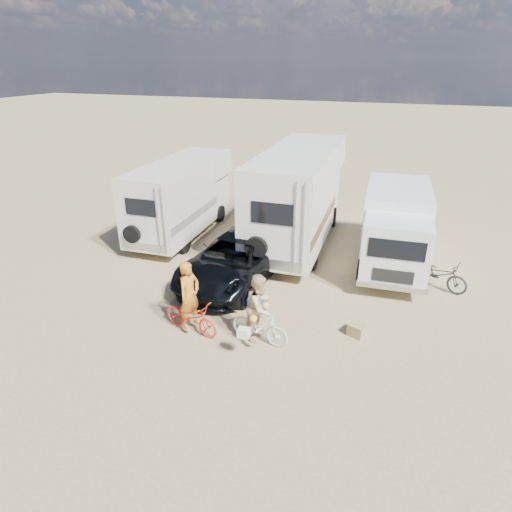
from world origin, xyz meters
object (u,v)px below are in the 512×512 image
(bike_woman, at_px, (260,326))
(bike_parked, at_px, (438,274))
(bike_man, at_px, (191,317))
(crate, at_px, (357,329))
(rider_man, at_px, (190,301))
(rv_left, at_px, (181,199))
(dark_suv, at_px, (237,258))
(cooler, at_px, (257,304))
(box_truck, at_px, (395,230))
(rider_woman, at_px, (260,313))
(rv_main, at_px, (298,198))

(bike_woman, distance_m, bike_parked, 6.52)
(bike_man, height_order, crate, bike_man)
(bike_woman, height_order, rider_man, rider_man)
(rv_left, height_order, crate, rv_left)
(dark_suv, distance_m, rider_man, 3.31)
(bike_man, distance_m, cooler, 2.12)
(rv_left, distance_m, bike_parked, 10.26)
(bike_man, distance_m, rider_man, 0.49)
(box_truck, bearing_deg, rider_woman, -119.11)
(rv_main, relative_size, bike_parked, 3.96)
(rv_main, xyz_separation_m, rider_woman, (0.82, -6.96, -0.96))
(crate, bearing_deg, box_truck, 83.54)
(rv_left, distance_m, rider_woman, 8.46)
(bike_parked, height_order, cooler, bike_parked)
(rider_woman, relative_size, crate, 4.29)
(bike_man, xyz_separation_m, rider_woman, (1.92, 0.15, 0.44))
(rider_woman, height_order, crate, rider_woman)
(rv_left, relative_size, cooler, 12.29)
(cooler, distance_m, crate, 3.00)
(bike_man, bearing_deg, dark_suv, 12.92)
(rv_left, distance_m, dark_suv, 4.92)
(rider_man, relative_size, bike_parked, 1.00)
(rv_main, distance_m, rider_woman, 7.07)
(rv_main, distance_m, dark_suv, 4.11)
(rider_man, relative_size, cooler, 3.78)
(box_truck, distance_m, dark_suv, 5.68)
(rv_left, bearing_deg, bike_woman, -50.43)
(rv_main, height_order, bike_man, rv_main)
(box_truck, relative_size, bike_woman, 3.40)
(box_truck, xyz_separation_m, crate, (-0.55, -4.88, -1.18))
(rv_main, height_order, cooler, rv_main)
(rider_man, xyz_separation_m, cooler, (1.33, 1.63, -0.75))
(rider_woman, height_order, bike_parked, rider_woman)
(rider_man, distance_m, cooler, 2.23)
(bike_man, height_order, bike_parked, bike_parked)
(box_truck, distance_m, crate, 5.05)
(bike_woman, xyz_separation_m, cooler, (-0.59, 1.48, -0.29))
(bike_man, bearing_deg, cooler, -26.12)
(box_truck, height_order, bike_man, box_truck)
(bike_man, bearing_deg, crate, -59.85)
(rv_main, bearing_deg, box_truck, -15.29)
(dark_suv, bearing_deg, box_truck, 36.57)
(rv_main, distance_m, box_truck, 3.90)
(rv_left, distance_m, box_truck, 8.57)
(rider_man, xyz_separation_m, crate, (4.31, 1.32, -0.78))
(bike_woman, bearing_deg, rv_left, 49.82)
(rv_main, relative_size, box_truck, 1.37)
(dark_suv, height_order, rider_man, rider_man)
(rider_man, height_order, crate, rider_man)
(rv_left, distance_m, crate, 9.60)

